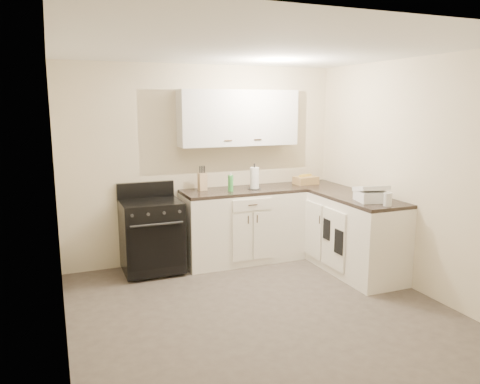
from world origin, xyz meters
name	(u,v)px	position (x,y,z in m)	size (l,w,h in m)	color
floor	(261,311)	(0.00, 0.00, 0.00)	(3.60, 3.60, 0.00)	#473F38
ceiling	(263,48)	(0.00, 0.00, 2.50)	(3.60, 3.60, 0.00)	white
wall_back	(204,164)	(0.00, 1.80, 1.25)	(3.60, 3.60, 0.00)	beige
wall_right	(413,176)	(1.80, 0.00, 1.25)	(3.60, 3.60, 0.00)	beige
wall_left	(57,201)	(-1.80, 0.00, 1.25)	(3.60, 3.60, 0.00)	beige
wall_front	(389,236)	(0.00, -1.80, 1.25)	(3.60, 3.60, 0.00)	beige
base_cabinets_back	(243,226)	(0.43, 1.50, 0.45)	(1.55, 0.60, 0.90)	white
base_cabinets_right	(341,230)	(1.50, 0.85, 0.45)	(0.60, 1.90, 0.90)	white
countertop_back	(243,191)	(0.43, 1.50, 0.92)	(1.55, 0.60, 0.04)	black
countertop_right	(343,194)	(1.50, 0.85, 0.92)	(0.60, 1.90, 0.04)	black
upper_cabinets	(238,118)	(0.43, 1.65, 1.84)	(1.55, 0.30, 0.70)	silver
stove	(152,236)	(-0.77, 1.48, 0.46)	(0.70, 0.60, 0.85)	black
knife_block	(202,182)	(-0.07, 1.63, 1.05)	(0.10, 0.09, 0.22)	tan
paper_towel	(254,178)	(0.57, 1.47, 1.08)	(0.11, 0.11, 0.28)	white
soap_bottle	(231,183)	(0.23, 1.44, 1.04)	(0.07, 0.07, 0.20)	green
wicker_basket	(306,180)	(1.37, 1.55, 0.99)	(0.31, 0.20, 0.10)	tan
countertop_grill	(372,196)	(1.48, 0.27, 1.00)	(0.32, 0.30, 0.12)	white
glass_jar	(388,199)	(1.48, 0.00, 1.01)	(0.09, 0.09, 0.14)	silver
oven_mitt_near	(339,242)	(1.18, 0.42, 0.46)	(0.02, 0.16, 0.28)	black
oven_mitt_far	(327,229)	(1.18, 0.68, 0.54)	(0.02, 0.14, 0.25)	black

